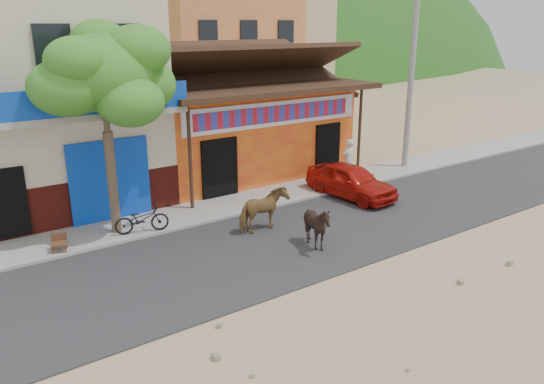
{
  "coord_description": "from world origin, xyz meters",
  "views": [
    {
      "loc": [
        -9.3,
        -8.77,
        6.0
      ],
      "look_at": [
        -0.95,
        3.0,
        1.4
      ],
      "focal_mm": 35.0,
      "sensor_mm": 36.0,
      "label": 1
    }
  ],
  "objects_px": {
    "utility_pole": "(412,72)",
    "cafe_chair_left": "(58,236)",
    "cow_dark": "(317,226)",
    "scooter": "(142,219)",
    "pedestrian": "(348,160)",
    "cow_tan": "(263,210)",
    "red_car": "(351,181)",
    "tree": "(108,132)"
  },
  "relations": [
    {
      "from": "cow_tan",
      "to": "cow_dark",
      "type": "relative_size",
      "value": 1.21
    },
    {
      "from": "utility_pole",
      "to": "cow_tan",
      "type": "xyz_separation_m",
      "value": [
        -9.11,
        -2.51,
        -3.42
      ]
    },
    {
      "from": "scooter",
      "to": "cafe_chair_left",
      "type": "xyz_separation_m",
      "value": [
        -2.36,
        0.0,
        0.03
      ]
    },
    {
      "from": "cow_dark",
      "to": "red_car",
      "type": "relative_size",
      "value": 0.36
    },
    {
      "from": "cow_dark",
      "to": "pedestrian",
      "type": "xyz_separation_m",
      "value": [
        5.12,
        4.23,
        0.26
      ]
    },
    {
      "from": "cow_tan",
      "to": "red_car",
      "type": "height_order",
      "value": "cow_tan"
    },
    {
      "from": "cafe_chair_left",
      "to": "utility_pole",
      "type": "bearing_deg",
      "value": 20.15
    },
    {
      "from": "cow_dark",
      "to": "cafe_chair_left",
      "type": "distance_m",
      "value": 7.0
    },
    {
      "from": "red_car",
      "to": "cafe_chair_left",
      "type": "height_order",
      "value": "red_car"
    },
    {
      "from": "cow_tan",
      "to": "scooter",
      "type": "bearing_deg",
      "value": 55.13
    },
    {
      "from": "tree",
      "to": "pedestrian",
      "type": "distance_m",
      "value": 9.54
    },
    {
      "from": "tree",
      "to": "utility_pole",
      "type": "relative_size",
      "value": 0.75
    },
    {
      "from": "pedestrian",
      "to": "cafe_chair_left",
      "type": "bearing_deg",
      "value": -7.99
    },
    {
      "from": "cow_dark",
      "to": "scooter",
      "type": "bearing_deg",
      "value": -168.52
    },
    {
      "from": "scooter",
      "to": "cow_dark",
      "type": "bearing_deg",
      "value": -121.88
    },
    {
      "from": "utility_pole",
      "to": "pedestrian",
      "type": "distance_m",
      "value": 4.74
    },
    {
      "from": "red_car",
      "to": "pedestrian",
      "type": "bearing_deg",
      "value": 45.28
    },
    {
      "from": "utility_pole",
      "to": "cow_dark",
      "type": "relative_size",
      "value": 6.23
    },
    {
      "from": "scooter",
      "to": "cow_tan",
      "type": "bearing_deg",
      "value": -106.08
    },
    {
      "from": "red_car",
      "to": "cafe_chair_left",
      "type": "xyz_separation_m",
      "value": [
        -9.85,
        0.91,
        -0.09
      ]
    },
    {
      "from": "utility_pole",
      "to": "scooter",
      "type": "relative_size",
      "value": 5.12
    },
    {
      "from": "scooter",
      "to": "utility_pole",
      "type": "bearing_deg",
      "value": -72.45
    },
    {
      "from": "utility_pole",
      "to": "cow_tan",
      "type": "height_order",
      "value": "utility_pole"
    },
    {
      "from": "tree",
      "to": "cow_dark",
      "type": "height_order",
      "value": "tree"
    },
    {
      "from": "pedestrian",
      "to": "cow_dark",
      "type": "bearing_deg",
      "value": 28.91
    },
    {
      "from": "scooter",
      "to": "cafe_chair_left",
      "type": "height_order",
      "value": "cafe_chair_left"
    },
    {
      "from": "tree",
      "to": "red_car",
      "type": "xyz_separation_m",
      "value": [
        8.09,
        -1.41,
        -2.48
      ]
    },
    {
      "from": "pedestrian",
      "to": "tree",
      "type": "bearing_deg",
      "value": -10.57
    },
    {
      "from": "cow_dark",
      "to": "cafe_chair_left",
      "type": "xyz_separation_m",
      "value": [
        -5.93,
        3.72,
        -0.13
      ]
    },
    {
      "from": "utility_pole",
      "to": "cafe_chair_left",
      "type": "bearing_deg",
      "value": -177.25
    },
    {
      "from": "pedestrian",
      "to": "cafe_chair_left",
      "type": "xyz_separation_m",
      "value": [
        -11.05,
        -0.51,
        -0.38
      ]
    },
    {
      "from": "utility_pole",
      "to": "pedestrian",
      "type": "bearing_deg",
      "value": -176.97
    },
    {
      "from": "red_car",
      "to": "scooter",
      "type": "relative_size",
      "value": 2.27
    },
    {
      "from": "cow_tan",
      "to": "cow_dark",
      "type": "xyz_separation_m",
      "value": [
        0.48,
        -1.91,
        -0.01
      ]
    },
    {
      "from": "cow_tan",
      "to": "pedestrian",
      "type": "bearing_deg",
      "value": -72.02
    },
    {
      "from": "utility_pole",
      "to": "cow_dark",
      "type": "distance_m",
      "value": 10.29
    },
    {
      "from": "red_car",
      "to": "pedestrian",
      "type": "relative_size",
      "value": 2.17
    },
    {
      "from": "cow_tan",
      "to": "utility_pole",
      "type": "bearing_deg",
      "value": -79.14
    },
    {
      "from": "cow_tan",
      "to": "cow_dark",
      "type": "distance_m",
      "value": 1.97
    },
    {
      "from": "cow_dark",
      "to": "pedestrian",
      "type": "relative_size",
      "value": 0.78
    },
    {
      "from": "cow_tan",
      "to": "pedestrian",
      "type": "distance_m",
      "value": 6.07
    },
    {
      "from": "tree",
      "to": "pedestrian",
      "type": "height_order",
      "value": "tree"
    }
  ]
}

